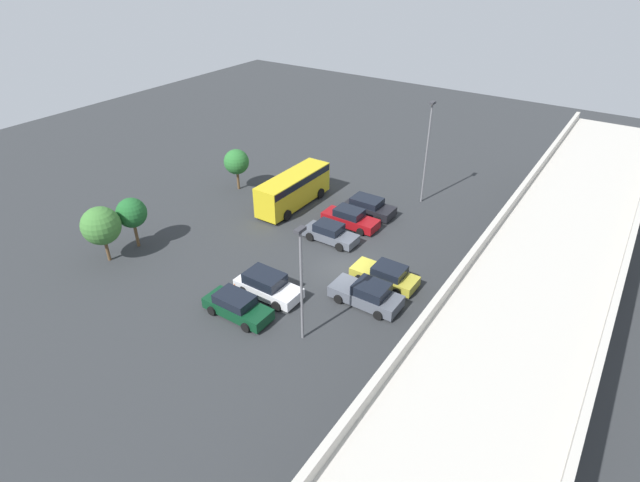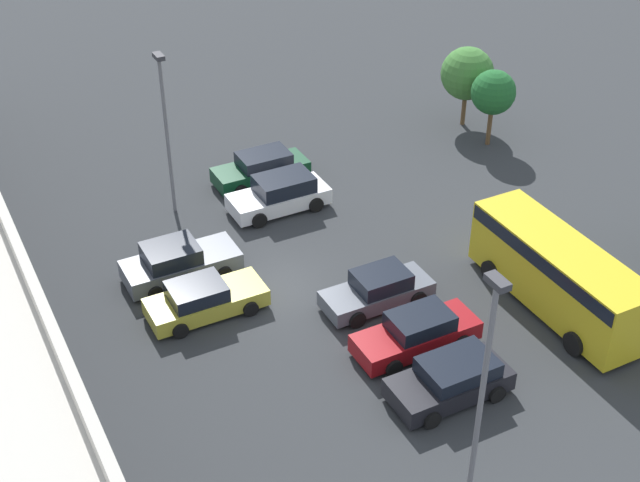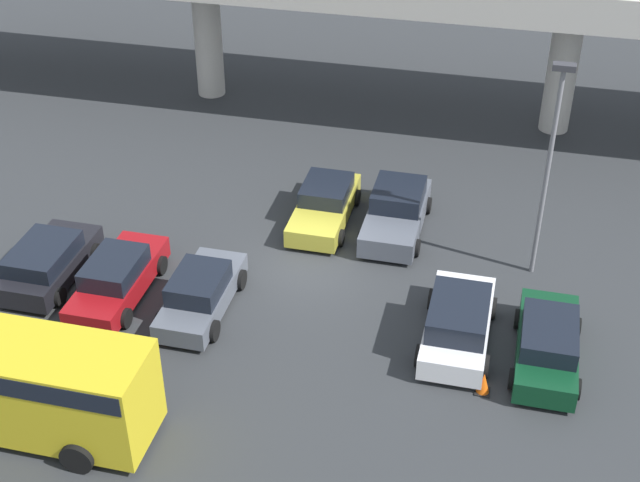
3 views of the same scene
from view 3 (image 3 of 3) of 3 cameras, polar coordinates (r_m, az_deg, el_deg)
The scene contains 11 objects.
ground_plane at distance 31.15m, azimuth -0.87°, elevation -1.77°, with size 104.30×104.30×0.00m, color #2D3033.
parked_car_0 at distance 31.60m, azimuth -17.02°, elevation -1.27°, with size 2.21×4.31×1.49m.
parked_car_1 at distance 30.23m, azimuth -12.84°, elevation -2.33°, with size 2.00×4.82×1.53m.
parked_car_2 at distance 29.12m, azimuth -7.64°, elevation -3.30°, with size 1.98×4.47×1.49m.
parked_car_3 at distance 33.44m, azimuth 0.31°, elevation 2.36°, with size 2.12×4.67×1.45m.
parked_car_4 at distance 33.01m, azimuth 4.92°, elevation 1.91°, with size 2.23×4.78×1.63m.
parked_car_5 at distance 27.86m, azimuth 8.83°, elevation -5.16°, with size 2.18×4.62×1.65m.
parked_car_6 at distance 27.73m, azimuth 14.36°, elevation -6.36°, with size 2.03×4.63×1.51m.
shuttle_bus at distance 25.73m, azimuth -19.62°, elevation -8.12°, with size 8.24×2.62×2.95m.
lamp_post_near_aisle at distance 29.55m, azimuth 14.49°, elevation 5.27°, with size 0.70×0.35×7.67m.
traffic_cone at distance 26.55m, azimuth 10.42°, elevation -8.97°, with size 0.44×0.44×0.70m.
Camera 3 is at (6.44, -24.49, 18.14)m, focal length 50.00 mm.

